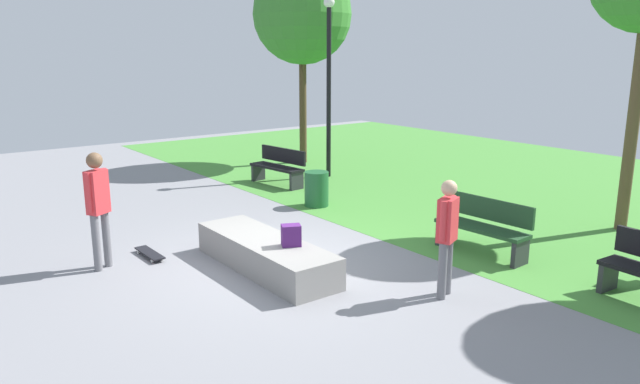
{
  "coord_description": "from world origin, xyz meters",
  "views": [
    {
      "loc": [
        7.53,
        -4.8,
        3.31
      ],
      "look_at": [
        0.05,
        0.86,
        1.07
      ],
      "focal_mm": 33.64,
      "sensor_mm": 36.0,
      "label": 1
    }
  ],
  "objects_px": {
    "backpack_on_ledge": "(291,235)",
    "skater_performing_trick": "(98,201)",
    "skater_watching": "(447,230)",
    "concrete_ledge": "(266,254)",
    "lamp_post": "(329,71)",
    "park_bench_far_left": "(279,166)",
    "park_bench_near_lamppost": "(484,225)",
    "trash_bin": "(317,189)",
    "skateboard_by_ledge": "(150,253)",
    "tree_tall_oak": "(302,15)"
  },
  "relations": [
    {
      "from": "backpack_on_ledge",
      "to": "park_bench_near_lamppost",
      "type": "distance_m",
      "value": 3.3
    },
    {
      "from": "skateboard_by_ledge",
      "to": "lamp_post",
      "type": "distance_m",
      "value": 7.54
    },
    {
      "from": "skater_performing_trick",
      "to": "trash_bin",
      "type": "bearing_deg",
      "value": 102.02
    },
    {
      "from": "backpack_on_ledge",
      "to": "skater_performing_trick",
      "type": "height_order",
      "value": "skater_performing_trick"
    },
    {
      "from": "skater_watching",
      "to": "skateboard_by_ledge",
      "type": "distance_m",
      "value": 4.85
    },
    {
      "from": "concrete_ledge",
      "to": "park_bench_far_left",
      "type": "bearing_deg",
      "value": 144.7
    },
    {
      "from": "concrete_ledge",
      "to": "backpack_on_ledge",
      "type": "distance_m",
      "value": 0.65
    },
    {
      "from": "skateboard_by_ledge",
      "to": "tree_tall_oak",
      "type": "height_order",
      "value": "tree_tall_oak"
    },
    {
      "from": "concrete_ledge",
      "to": "lamp_post",
      "type": "xyz_separation_m",
      "value": [
        -4.87,
        5.02,
        2.52
      ]
    },
    {
      "from": "trash_bin",
      "to": "skater_performing_trick",
      "type": "bearing_deg",
      "value": -77.98
    },
    {
      "from": "skater_watching",
      "to": "lamp_post",
      "type": "relative_size",
      "value": 0.36
    },
    {
      "from": "skateboard_by_ledge",
      "to": "lamp_post",
      "type": "bearing_deg",
      "value": 117.53
    },
    {
      "from": "tree_tall_oak",
      "to": "lamp_post",
      "type": "bearing_deg",
      "value": -17.73
    },
    {
      "from": "concrete_ledge",
      "to": "skater_performing_trick",
      "type": "bearing_deg",
      "value": -127.67
    },
    {
      "from": "park_bench_near_lamppost",
      "to": "tree_tall_oak",
      "type": "relative_size",
      "value": 0.29
    },
    {
      "from": "trash_bin",
      "to": "concrete_ledge",
      "type": "bearing_deg",
      "value": -48.43
    },
    {
      "from": "skater_watching",
      "to": "park_bench_near_lamppost",
      "type": "relative_size",
      "value": 1.01
    },
    {
      "from": "skater_performing_trick",
      "to": "tree_tall_oak",
      "type": "height_order",
      "value": "tree_tall_oak"
    },
    {
      "from": "skater_watching",
      "to": "lamp_post",
      "type": "bearing_deg",
      "value": 153.4
    },
    {
      "from": "concrete_ledge",
      "to": "lamp_post",
      "type": "bearing_deg",
      "value": 134.11
    },
    {
      "from": "skater_performing_trick",
      "to": "lamp_post",
      "type": "height_order",
      "value": "lamp_post"
    },
    {
      "from": "tree_tall_oak",
      "to": "backpack_on_ledge",
      "type": "bearing_deg",
      "value": -36.67
    },
    {
      "from": "skater_watching",
      "to": "concrete_ledge",
      "type": "bearing_deg",
      "value": -149.45
    },
    {
      "from": "skater_watching",
      "to": "park_bench_near_lamppost",
      "type": "bearing_deg",
      "value": 113.52
    },
    {
      "from": "skater_performing_trick",
      "to": "skater_watching",
      "type": "relative_size",
      "value": 1.11
    },
    {
      "from": "skater_performing_trick",
      "to": "skater_watching",
      "type": "distance_m",
      "value": 5.18
    },
    {
      "from": "backpack_on_ledge",
      "to": "park_bench_far_left",
      "type": "height_order",
      "value": "park_bench_far_left"
    },
    {
      "from": "backpack_on_ledge",
      "to": "tree_tall_oak",
      "type": "xyz_separation_m",
      "value": [
        -7.45,
        5.55,
        3.61
      ]
    },
    {
      "from": "park_bench_far_left",
      "to": "skater_performing_trick",
      "type": "bearing_deg",
      "value": -58.68
    },
    {
      "from": "skater_watching",
      "to": "lamp_post",
      "type": "xyz_separation_m",
      "value": [
        -7.24,
        3.62,
        1.81
      ]
    },
    {
      "from": "skater_performing_trick",
      "to": "skateboard_by_ledge",
      "type": "bearing_deg",
      "value": 95.22
    },
    {
      "from": "skater_performing_trick",
      "to": "skateboard_by_ledge",
      "type": "relative_size",
      "value": 2.26
    },
    {
      "from": "trash_bin",
      "to": "skateboard_by_ledge",
      "type": "bearing_deg",
      "value": -76.75
    },
    {
      "from": "skateboard_by_ledge",
      "to": "park_bench_near_lamppost",
      "type": "xyz_separation_m",
      "value": [
        3.17,
        4.49,
        0.42
      ]
    },
    {
      "from": "lamp_post",
      "to": "backpack_on_ledge",
      "type": "bearing_deg",
      "value": -42.31
    },
    {
      "from": "skater_performing_trick",
      "to": "park_bench_far_left",
      "type": "xyz_separation_m",
      "value": [
        -3.3,
        5.42,
        -0.6
      ]
    },
    {
      "from": "skater_performing_trick",
      "to": "trash_bin",
      "type": "relative_size",
      "value": 2.41
    },
    {
      "from": "concrete_ledge",
      "to": "park_bench_far_left",
      "type": "height_order",
      "value": "park_bench_far_left"
    },
    {
      "from": "skater_performing_trick",
      "to": "park_bench_near_lamppost",
      "type": "distance_m",
      "value": 6.13
    },
    {
      "from": "backpack_on_ledge",
      "to": "lamp_post",
      "type": "xyz_separation_m",
      "value": [
        -5.36,
        4.88,
        2.12
      ]
    },
    {
      "from": "backpack_on_ledge",
      "to": "park_bench_far_left",
      "type": "distance_m",
      "value": 6.27
    },
    {
      "from": "skater_performing_trick",
      "to": "lamp_post",
      "type": "relative_size",
      "value": 0.4
    },
    {
      "from": "concrete_ledge",
      "to": "park_bench_near_lamppost",
      "type": "height_order",
      "value": "park_bench_near_lamppost"
    },
    {
      "from": "backpack_on_ledge",
      "to": "trash_bin",
      "type": "relative_size",
      "value": 0.42
    },
    {
      "from": "concrete_ledge",
      "to": "skater_watching",
      "type": "relative_size",
      "value": 1.75
    },
    {
      "from": "concrete_ledge",
      "to": "backpack_on_ledge",
      "type": "xyz_separation_m",
      "value": [
        0.5,
        0.14,
        0.4
      ]
    },
    {
      "from": "skater_performing_trick",
      "to": "park_bench_near_lamppost",
      "type": "relative_size",
      "value": 1.12
    },
    {
      "from": "skateboard_by_ledge",
      "to": "lamp_post",
      "type": "xyz_separation_m",
      "value": [
        -3.26,
        6.25,
        2.7
      ]
    },
    {
      "from": "concrete_ledge",
      "to": "backpack_on_ledge",
      "type": "relative_size",
      "value": 8.91
    },
    {
      "from": "skater_watching",
      "to": "skater_performing_trick",
      "type": "bearing_deg",
      "value": -139.04
    }
  ]
}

